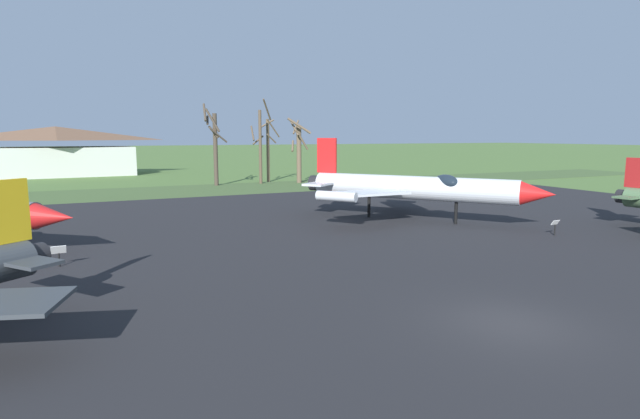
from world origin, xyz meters
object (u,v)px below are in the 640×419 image
info_placard_front_left (555,226)px  info_placard_front_right (59,253)px  jet_fighter_front_left (414,187)px  visitor_building (57,152)px

info_placard_front_left → info_placard_front_right: info_placard_front_right is taller
info_placard_front_left → info_placard_front_right: 26.71m
jet_fighter_front_left → visitor_building: 60.13m
info_placard_front_left → visitor_building: (-28.71, 62.94, 2.92)m
visitor_building → info_placard_front_left: bearing=-65.5°
jet_fighter_front_left → visitor_building: visitor_building is taller
info_placard_front_right → jet_fighter_front_left: bearing=9.2°
jet_fighter_front_left → info_placard_front_left: bearing=-60.0°
info_placard_front_left → jet_fighter_front_left: bearing=120.0°
info_placard_front_right → visitor_building: (-2.37, 58.57, 2.87)m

